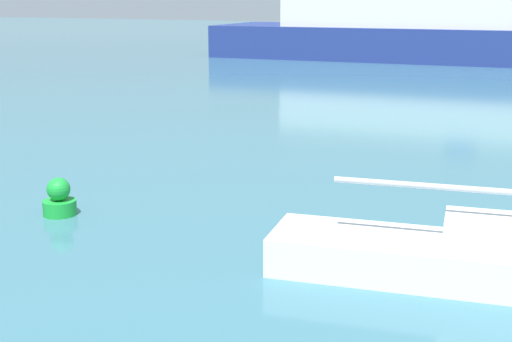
{
  "coord_description": "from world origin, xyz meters",
  "views": [
    {
      "loc": [
        5.27,
        1.98,
        4.47
      ],
      "look_at": [
        -0.31,
        14.0,
        1.2
      ],
      "focal_mm": 50.0,
      "sensor_mm": 36.0,
      "label": 1
    }
  ],
  "objects": [
    {
      "name": "buoy_marker",
      "position": [
        -4.47,
        13.2,
        0.33
      ],
      "size": [
        0.7,
        0.7,
        0.8
      ],
      "color": "green",
      "rests_on": "ground_plane"
    },
    {
      "name": "ferry_distant",
      "position": [
        -2.55,
        54.1,
        2.25
      ],
      "size": [
        36.43,
        10.45,
        6.72
      ],
      "rotation": [
        0.0,
        0.0,
        0.04
      ],
      "color": "navy",
      "rests_on": "ground_plane"
    }
  ]
}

